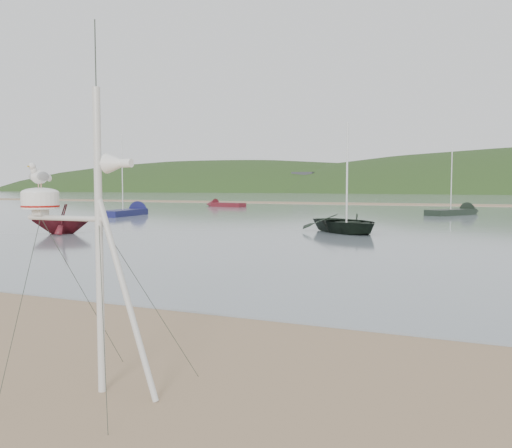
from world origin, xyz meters
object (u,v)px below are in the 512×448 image
at_px(mast_rig, 94,305).
at_px(boat_red, 62,206).
at_px(sailboat_dark_mid, 463,212).
at_px(boat_dark, 347,186).
at_px(dinghy_red_far, 219,205).
at_px(sailboat_blue_near, 134,212).

xyz_separation_m(mast_rig, boat_red, (-16.11, 16.60, 0.42)).
relative_size(boat_red, sailboat_dark_mid, 0.44).
height_order(boat_dark, dinghy_red_far, boat_dark).
distance_m(boat_red, dinghy_red_far, 37.93).
xyz_separation_m(sailboat_dark_mid, sailboat_blue_near, (-26.31, -11.30, -0.00)).
relative_size(boat_dark, sailboat_blue_near, 0.65).
xyz_separation_m(dinghy_red_far, sailboat_dark_mid, (27.97, -8.03, 0.01)).
bearing_deg(boat_dark, mast_rig, -129.50).
height_order(dinghy_red_far, sailboat_blue_near, sailboat_blue_near).
bearing_deg(sailboat_dark_mid, boat_red, -122.49).
bearing_deg(boat_red, boat_dark, 67.39).
height_order(sailboat_dark_mid, sailboat_blue_near, sailboat_blue_near).
distance_m(boat_dark, sailboat_dark_mid, 22.80).
distance_m(boat_dark, boat_red, 14.95).
xyz_separation_m(mast_rig, sailboat_dark_mid, (2.10, 45.20, -0.78)).
bearing_deg(sailboat_blue_near, mast_rig, -54.47).
relative_size(boat_dark, dinghy_red_far, 0.83).
bearing_deg(sailboat_blue_near, dinghy_red_far, 94.92).
height_order(mast_rig, sailboat_blue_near, sailboat_blue_near).
xyz_separation_m(boat_dark, boat_red, (-13.46, -6.41, -1.03)).
height_order(mast_rig, boat_dark, boat_dark).
xyz_separation_m(dinghy_red_far, sailboat_blue_near, (1.66, -19.33, 0.01)).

